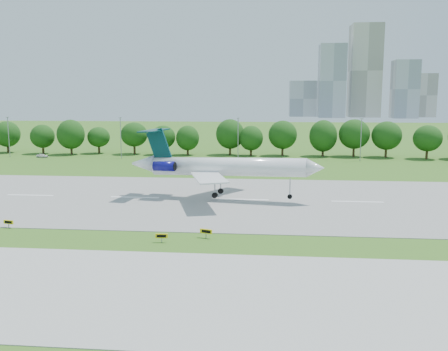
% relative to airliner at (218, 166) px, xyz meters
% --- Properties ---
extents(ground, '(600.00, 600.00, 0.00)m').
position_rel_airliner_xyz_m(ground, '(-15.39, -25.26, -6.08)').
color(ground, '#36681B').
rests_on(ground, ground).
extents(runway, '(400.00, 45.00, 0.08)m').
position_rel_airliner_xyz_m(runway, '(-15.39, -0.26, -6.04)').
color(runway, gray).
rests_on(runway, ground).
extents(taxiway, '(400.00, 23.00, 0.08)m').
position_rel_airliner_xyz_m(taxiway, '(-15.39, -43.26, -6.04)').
color(taxiway, '#ADADA8').
rests_on(taxiway, ground).
extents(tree_line, '(288.40, 8.40, 10.40)m').
position_rel_airliner_xyz_m(tree_line, '(-15.39, 66.74, 0.11)').
color(tree_line, '#382314').
rests_on(tree_line, ground).
extents(light_poles, '(175.90, 0.25, 12.19)m').
position_rel_airliner_xyz_m(light_poles, '(-17.89, 56.74, 0.26)').
color(light_poles, gray).
rests_on(light_poles, ground).
extents(skyline, '(127.00, 52.00, 80.00)m').
position_rel_airliner_xyz_m(skyline, '(84.77, 365.35, 24.38)').
color(skyline, '#B2B2B7').
rests_on(skyline, ground).
extents(airliner, '(35.40, 25.58, 12.09)m').
position_rel_airliner_xyz_m(airliner, '(0.00, 0.00, 0.00)').
color(airliner, white).
rests_on(airliner, ground).
extents(taxi_sign_left, '(1.57, 0.50, 1.11)m').
position_rel_airliner_xyz_m(taxi_sign_left, '(-27.39, -22.60, -5.27)').
color(taxi_sign_left, gray).
rests_on(taxi_sign_left, ground).
extents(taxi_sign_centre, '(1.69, 0.68, 1.20)m').
position_rel_airliner_xyz_m(taxi_sign_centre, '(1.09, -24.99, -5.20)').
color(taxi_sign_centre, gray).
rests_on(taxi_sign_centre, ground).
extents(taxi_sign_right, '(1.61, 0.32, 1.13)m').
position_rel_airliner_xyz_m(taxi_sign_right, '(-4.27, -27.51, -5.25)').
color(taxi_sign_right, gray).
rests_on(taxi_sign_right, ground).
extents(service_vehicle_b, '(3.67, 1.82, 1.20)m').
position_rel_airliner_xyz_m(service_vehicle_b, '(-59.72, 55.88, -5.48)').
color(service_vehicle_b, silver).
rests_on(service_vehicle_b, ground).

